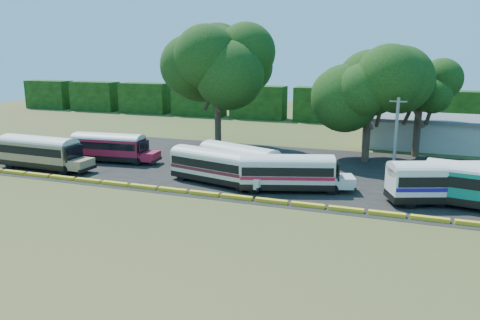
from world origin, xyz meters
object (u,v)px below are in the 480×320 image
(bus_white_red, at_px, (289,171))
(tree_west, at_px, (217,61))
(bus_red, at_px, (110,146))
(bus_cream_west, at_px, (214,164))
(bus_beige, at_px, (41,150))

(bus_white_red, height_order, tree_west, tree_west)
(bus_red, distance_m, bus_white_red, 21.83)
(bus_red, bearing_deg, bus_cream_west, -21.66)
(bus_cream_west, xyz_separation_m, tree_west, (-5.61, 14.34, 9.11))
(bus_red, bearing_deg, tree_west, 44.36)
(tree_west, bearing_deg, bus_white_red, -48.32)
(bus_cream_west, distance_m, tree_west, 17.90)
(bus_red, relative_size, tree_west, 0.67)
(bus_cream_west, distance_m, bus_white_red, 7.23)
(bus_beige, relative_size, tree_west, 0.71)
(bus_beige, bearing_deg, bus_red, 49.60)
(bus_white_red, distance_m, tree_west, 21.34)
(tree_west, bearing_deg, bus_red, -129.83)
(bus_red, xyz_separation_m, bus_white_red, (21.44, -4.11, -0.00))
(bus_beige, xyz_separation_m, bus_white_red, (26.25, 1.20, -0.15))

